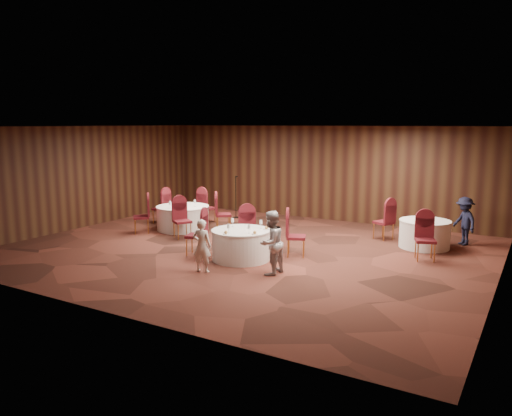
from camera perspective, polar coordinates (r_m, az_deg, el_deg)
The scene contains 15 objects.
ground at distance 13.17m, azimuth -1.19°, elevation -4.77°, with size 12.00×12.00×0.00m, color black.
room_shell at distance 12.82m, azimuth -1.23°, elevation 3.76°, with size 12.00×12.00×12.00m.
table_main at distance 12.15m, azimuth -1.72°, elevation -4.19°, with size 1.44×1.44×0.74m.
table_left at distance 15.73m, azimuth -8.36°, elevation -1.09°, with size 1.64×1.64×0.74m.
table_right at distance 14.05m, azimuth 18.70°, elevation -2.80°, with size 1.33×1.33×0.74m.
chairs_main at distance 12.76m, azimuth -1.19°, elevation -2.94°, with size 2.90×1.97×1.00m.
chairs_left at distance 15.75m, azimuth -8.32°, elevation -0.62°, with size 3.00×2.94×1.00m.
chairs_right at distance 13.71m, azimuth 16.43°, elevation -2.45°, with size 2.19×2.38×1.00m.
tabletop_main at distance 11.86m, azimuth -1.16°, elevation -2.25°, with size 1.03×1.08×0.22m.
tabletop_left at distance 15.66m, azimuth -8.44°, elevation 0.51°, with size 0.85×0.88×0.22m.
tabletop_right at distance 13.64m, azimuth 19.41°, elevation -0.96°, with size 0.08×0.08×0.22m.
mic_stand at distance 17.52m, azimuth -2.31°, elevation 0.24°, with size 0.24×0.24×1.47m.
woman_a at distance 11.17m, azimuth -6.20°, elevation -4.31°, with size 0.44×0.29×1.20m, color silver.
woman_b at distance 10.91m, azimuth 1.71°, elevation -3.99°, with size 0.69×0.54×1.42m, color #B4B4B9.
man_c at distance 14.69m, azimuth 22.71°, elevation -1.39°, with size 0.85×0.49×1.32m, color black.
Camera 1 is at (6.68, -10.87, 3.29)m, focal length 35.00 mm.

